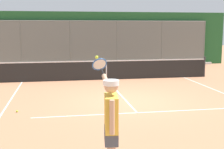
{
  "coord_description": "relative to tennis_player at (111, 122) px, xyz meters",
  "views": [
    {
      "loc": [
        2.34,
        10.38,
        2.62
      ],
      "look_at": [
        0.6,
        0.44,
        1.05
      ],
      "focal_mm": 49.41,
      "sensor_mm": 36.0,
      "label": 1
    }
  ],
  "objects": [
    {
      "name": "court_line_markings",
      "position": [
        -1.51,
        -3.81,
        -1.05
      ],
      "size": [
        8.23,
        11.18,
        0.01
      ],
      "color": "white",
      "rests_on": "ground"
    },
    {
      "name": "tennis_player",
      "position": [
        0.0,
        0.0,
        0.0
      ],
      "size": [
        0.37,
        1.46,
        2.06
      ],
      "rotation": [
        0.0,
        0.0,
        -1.69
      ],
      "color": "black",
      "rests_on": "ground"
    },
    {
      "name": "tennis_net",
      "position": [
        -1.51,
        -10.17,
        -0.56
      ],
      "size": [
        10.57,
        0.09,
        1.07
      ],
      "color": "#2D2D2D",
      "rests_on": "ground"
    },
    {
      "name": "ground_plane",
      "position": [
        -1.51,
        -5.52,
        -1.05
      ],
      "size": [
        60.0,
        60.0,
        0.0
      ],
      "primitive_type": "plane",
      "color": "#B27551"
    },
    {
      "name": "tennis_ball_mid_court",
      "position": [
        2.14,
        -4.74,
        -1.02
      ],
      "size": [
        0.07,
        0.07,
        0.07
      ],
      "primitive_type": "sphere",
      "color": "#C1D138",
      "rests_on": "ground"
    },
    {
      "name": "fence_backdrop",
      "position": [
        -1.51,
        -16.01,
        0.73
      ],
      "size": [
        18.54,
        1.37,
        3.6
      ],
      "color": "slate",
      "rests_on": "ground"
    }
  ]
}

